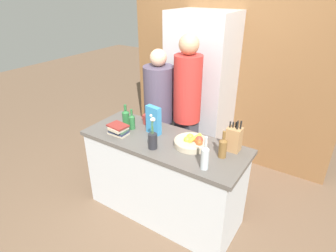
{
  "coord_description": "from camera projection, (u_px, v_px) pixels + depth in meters",
  "views": [
    {
      "loc": [
        1.33,
        -1.96,
        2.24
      ],
      "look_at": [
        0.0,
        0.08,
        1.02
      ],
      "focal_mm": 30.0,
      "sensor_mm": 36.0,
      "label": 1
    }
  ],
  "objects": [
    {
      "name": "refrigerator",
      "position": [
        200.0,
        93.0,
        3.63
      ],
      "size": [
        0.76,
        0.63,
        1.99
      ],
      "color": "#B7B7BC",
      "rests_on": "ground_plane"
    },
    {
      "name": "cereal_box",
      "position": [
        154.0,
        120.0,
        2.79
      ],
      "size": [
        0.17,
        0.08,
        0.29
      ],
      "color": "teal",
      "rests_on": "kitchen_island"
    },
    {
      "name": "knife_block",
      "position": [
        234.0,
        139.0,
        2.51
      ],
      "size": [
        0.13,
        0.11,
        0.3
      ],
      "color": "#A87A4C",
      "rests_on": "kitchen_island"
    },
    {
      "name": "coffee_mug",
      "position": [
        147.0,
        119.0,
        3.03
      ],
      "size": [
        0.13,
        0.09,
        0.1
      ],
      "color": "#99332D",
      "rests_on": "kitchen_island"
    },
    {
      "name": "fruit_bowl",
      "position": [
        192.0,
        142.0,
        2.61
      ],
      "size": [
        0.32,
        0.32,
        0.1
      ],
      "color": "tan",
      "rests_on": "kitchen_island"
    },
    {
      "name": "bottle_wine",
      "position": [
        223.0,
        147.0,
        2.42
      ],
      "size": [
        0.07,
        0.07,
        0.25
      ],
      "color": "brown",
      "rests_on": "kitchen_island"
    },
    {
      "name": "kitchen_island",
      "position": [
        164.0,
        177.0,
        2.92
      ],
      "size": [
        1.65,
        0.64,
        0.9
      ],
      "color": "silver",
      "rests_on": "ground_plane"
    },
    {
      "name": "person_in_blue",
      "position": [
        187.0,
        106.0,
        3.11
      ],
      "size": [
        0.3,
        0.3,
        1.82
      ],
      "rotation": [
        0.0,
        0.0,
        -0.23
      ],
      "color": "#383842",
      "rests_on": "ground_plane"
    },
    {
      "name": "flower_vase",
      "position": [
        153.0,
        139.0,
        2.55
      ],
      "size": [
        0.08,
        0.08,
        0.34
      ],
      "color": "#232328",
      "rests_on": "kitchen_island"
    },
    {
      "name": "bottle_water",
      "position": [
        126.0,
        117.0,
        2.99
      ],
      "size": [
        0.08,
        0.08,
        0.23
      ],
      "color": "#286633",
      "rests_on": "kitchen_island"
    },
    {
      "name": "back_wall_wood",
      "position": [
        227.0,
        66.0,
        3.67
      ],
      "size": [
        2.85,
        0.12,
        2.6
      ],
      "color": "brown",
      "rests_on": "ground_plane"
    },
    {
      "name": "bottle_oil",
      "position": [
        205.0,
        156.0,
        2.25
      ],
      "size": [
        0.07,
        0.07,
        0.29
      ],
      "color": "#B2BCC1",
      "rests_on": "kitchen_island"
    },
    {
      "name": "person_at_sink",
      "position": [
        159.0,
        110.0,
        3.34
      ],
      "size": [
        0.35,
        0.35,
        1.63
      ],
      "rotation": [
        0.0,
        0.0,
        0.37
      ],
      "color": "#383842",
      "rests_on": "ground_plane"
    },
    {
      "name": "bottle_vinegar",
      "position": [
        132.0,
        121.0,
        2.9
      ],
      "size": [
        0.06,
        0.06,
        0.22
      ],
      "color": "#286633",
      "rests_on": "kitchen_island"
    },
    {
      "name": "ground_plane",
      "position": [
        164.0,
        210.0,
        3.13
      ],
      "size": [
        14.0,
        14.0,
        0.0
      ],
      "primitive_type": "plane",
      "color": "brown"
    },
    {
      "name": "book_stack",
      "position": [
        118.0,
        130.0,
        2.81
      ],
      "size": [
        0.21,
        0.17,
        0.1
      ],
      "color": "#B7A88E",
      "rests_on": "kitchen_island"
    }
  ]
}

